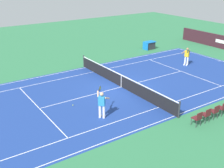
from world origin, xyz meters
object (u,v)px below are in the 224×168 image
spectator_chair_3 (215,111)px  equipment_cart_tarped (149,45)px  tennis_player_far (187,56)px  tennis_ball (73,105)px  spectator_chair_5 (198,118)px  tennis_player_near (102,103)px  spectator_chair_2 (223,108)px  tennis_net (121,81)px  spectator_chair_4 (206,114)px

spectator_chair_3 → equipment_cart_tarped: size_ratio=0.70×
tennis_player_far → tennis_ball: (12.47, 1.72, -0.90)m
spectator_chair_3 → spectator_chair_5: 1.50m
tennis_ball → tennis_player_near: bearing=106.7°
tennis_ball → equipment_cart_tarped: 15.69m
tennis_player_near → spectator_chair_2: tennis_player_near is taller
tennis_net → equipment_cart_tarped: bearing=-141.3°
tennis_player_far → equipment_cart_tarped: size_ratio=1.36×
tennis_ball → spectator_chair_2: (-6.85, 6.23, 0.49)m
spectator_chair_3 → tennis_ball: bearing=-45.6°
tennis_ball → equipment_cart_tarped: (-13.47, -8.03, 0.40)m
spectator_chair_4 → equipment_cart_tarped: (-8.12, -14.25, -0.08)m
tennis_net → tennis_player_far: bearing=-173.5°
tennis_player_near → spectator_chair_3: (-5.38, 3.83, -0.41)m
equipment_cart_tarped → spectator_chair_2: bearing=65.1°
tennis_net → spectator_chair_5: size_ratio=13.30×
tennis_net → spectator_chair_4: (-0.91, 7.03, 0.03)m
tennis_net → spectator_chair_5: bearing=91.3°
tennis_player_near → tennis_net: bearing=-139.3°
tennis_net → equipment_cart_tarped: size_ratio=9.36×
spectator_chair_4 → spectator_chair_5: bearing=0.0°
tennis_player_far → spectator_chair_2: size_ratio=1.93×
tennis_player_far → tennis_ball: bearing=7.9°
tennis_ball → spectator_chair_4: size_ratio=0.08×
spectator_chair_2 → equipment_cart_tarped: 15.72m
spectator_chair_4 → spectator_chair_5: 0.75m
tennis_ball → equipment_cart_tarped: bearing=-149.2°
tennis_net → spectator_chair_4: size_ratio=13.30×
spectator_chair_3 → spectator_chair_2: bearing=180.0°
spectator_chair_5 → tennis_ball: bearing=-53.5°
tennis_net → tennis_player_far: 8.08m
tennis_ball → spectator_chair_5: bearing=126.5°
tennis_net → tennis_player_near: bearing=40.7°
spectator_chair_2 → equipment_cart_tarped: size_ratio=0.70×
tennis_ball → spectator_chair_3: spectator_chair_3 is taller
tennis_net → tennis_ball: size_ratio=177.27×
spectator_chair_2 → equipment_cart_tarped: spectator_chair_2 is taller
spectator_chair_2 → spectator_chair_4: bearing=0.0°
tennis_player_far → tennis_ball: size_ratio=25.71×
tennis_net → spectator_chair_5: tennis_net is taller
tennis_player_near → tennis_ball: 2.66m
tennis_player_far → spectator_chair_3: (6.36, 7.95, -0.41)m
tennis_net → tennis_ball: bearing=10.2°
spectator_chair_3 → tennis_player_near: bearing=-35.4°
tennis_ball → spectator_chair_4: (-5.36, 6.23, 0.49)m
spectator_chair_3 → spectator_chair_4: (0.75, 0.00, 0.00)m
tennis_net → tennis_player_far: tennis_player_far is taller
tennis_player_far → spectator_chair_5: bearing=45.3°
spectator_chair_2 → spectator_chair_4: size_ratio=1.00×
spectator_chair_2 → spectator_chair_5: size_ratio=1.00×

